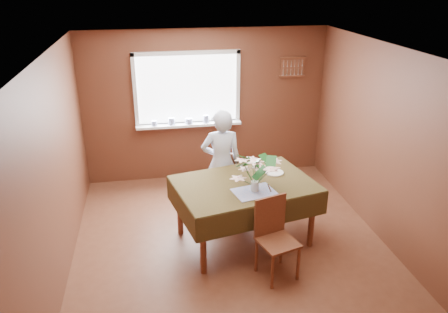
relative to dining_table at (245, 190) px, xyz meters
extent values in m
plane|color=brown|center=(-0.20, -0.16, -0.73)|extent=(4.50, 4.50, 0.00)
plane|color=white|center=(-0.20, -0.16, 1.77)|extent=(4.50, 4.50, 0.00)
plane|color=brown|center=(-0.20, 2.09, 0.52)|extent=(4.00, 0.00, 4.00)
plane|color=brown|center=(-0.20, -2.41, 0.52)|extent=(4.00, 0.00, 4.00)
plane|color=brown|center=(-2.20, -0.16, 0.52)|extent=(0.00, 4.50, 4.50)
plane|color=brown|center=(1.80, -0.16, 0.52)|extent=(0.00, 4.50, 4.50)
cube|color=white|center=(-0.50, 2.08, 0.82)|extent=(1.60, 0.01, 1.10)
cube|color=white|center=(-0.50, 2.06, 1.40)|extent=(1.72, 0.06, 0.06)
cube|color=white|center=(-0.50, 2.06, 0.24)|extent=(1.72, 0.06, 0.06)
cube|color=white|center=(-1.33, 2.06, 0.82)|extent=(0.06, 0.06, 1.22)
cube|color=white|center=(0.33, 2.06, 0.82)|extent=(0.06, 0.06, 1.22)
cube|color=white|center=(-0.50, 1.99, 0.25)|extent=(1.72, 0.20, 0.04)
cylinder|color=white|center=(-1.06, 1.97, 0.31)|extent=(0.09, 0.09, 0.08)
cylinder|color=white|center=(-0.78, 1.97, 0.33)|extent=(0.11, 0.11, 0.12)
cylinder|color=white|center=(-0.50, 1.97, 0.31)|extent=(0.12, 0.12, 0.09)
cylinder|color=white|center=(-0.22, 1.97, 0.33)|extent=(0.10, 0.10, 0.13)
cylinder|color=white|center=(0.07, 1.97, 0.32)|extent=(0.11, 0.11, 0.10)
cube|color=brown|center=(1.25, 2.07, 1.12)|extent=(0.40, 0.03, 0.30)
cube|color=brown|center=(1.25, 2.05, 1.27)|extent=(0.44, 0.04, 0.03)
cube|color=brown|center=(1.25, 2.05, 0.97)|extent=(0.44, 0.04, 0.03)
cylinder|color=brown|center=(-0.62, -0.60, -0.34)|extent=(0.08, 0.08, 0.78)
cylinder|color=brown|center=(0.82, -0.29, -0.34)|extent=(0.08, 0.08, 0.78)
cylinder|color=brown|center=(-0.82, 0.30, -0.34)|extent=(0.08, 0.08, 0.78)
cylinder|color=brown|center=(0.62, 0.61, -0.34)|extent=(0.08, 0.08, 0.78)
cube|color=brown|center=(0.00, 0.00, 0.07)|extent=(1.84, 1.42, 0.04)
cube|color=#312611|center=(0.00, 0.00, 0.10)|extent=(1.92, 1.50, 0.01)
cube|color=#312611|center=(0.12, -0.57, -0.06)|extent=(1.68, 0.37, 0.31)
cube|color=#312611|center=(-0.12, 0.57, -0.06)|extent=(1.68, 0.37, 0.31)
cube|color=#312611|center=(-0.84, -0.18, -0.06)|extent=(0.26, 1.14, 0.31)
cube|color=#312611|center=(0.84, 0.18, -0.06)|extent=(0.26, 1.14, 0.31)
cube|color=#4A84D4|center=(0.06, -0.27, 0.11)|extent=(0.56, 0.46, 0.01)
cylinder|color=brown|center=(0.01, 1.20, -0.53)|extent=(0.04, 0.04, 0.41)
cylinder|color=brown|center=(-0.31, 1.15, -0.53)|extent=(0.04, 0.04, 0.41)
cylinder|color=brown|center=(0.06, 0.88, -0.53)|extent=(0.04, 0.04, 0.41)
cylinder|color=brown|center=(-0.26, 0.83, -0.53)|extent=(0.04, 0.04, 0.41)
cube|color=brown|center=(-0.13, 1.02, -0.31)|extent=(0.43, 0.43, 0.03)
cube|color=brown|center=(-0.10, 0.84, -0.07)|extent=(0.38, 0.09, 0.45)
cylinder|color=brown|center=(0.10, -1.02, -0.51)|extent=(0.04, 0.04, 0.44)
cylinder|color=brown|center=(0.43, -0.92, -0.51)|extent=(0.04, 0.04, 0.44)
cylinder|color=brown|center=(0.00, -0.68, -0.51)|extent=(0.04, 0.04, 0.44)
cylinder|color=brown|center=(0.33, -0.58, -0.51)|extent=(0.04, 0.04, 0.44)
cube|color=brown|center=(0.21, -0.80, -0.28)|extent=(0.51, 0.51, 0.03)
cube|color=brown|center=(0.16, -0.62, -0.02)|extent=(0.40, 0.15, 0.49)
imported|color=white|center=(-0.17, 0.77, 0.06)|extent=(0.59, 0.40, 1.58)
cylinder|color=white|center=(0.07, -0.23, 0.17)|extent=(0.10, 0.10, 0.13)
cylinder|color=#33662D|center=(0.07, -0.23, 0.27)|extent=(0.06, 0.06, 0.09)
cylinder|color=white|center=(0.45, 0.22, 0.11)|extent=(0.32, 0.32, 0.01)
cube|color=silver|center=(0.26, -0.21, 0.11)|extent=(0.04, 0.20, 0.00)
camera|label=1|loc=(-1.13, -4.82, 2.56)|focal=35.00mm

